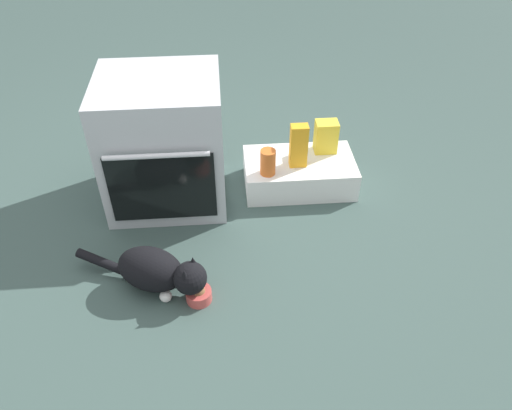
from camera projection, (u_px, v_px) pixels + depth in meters
ground at (180, 254)px, 2.39m from camera, size 8.00×8.00×0.00m
oven at (164, 143)px, 2.52m from camera, size 0.59×0.57×0.68m
pantry_cabinet at (299, 173)px, 2.75m from camera, size 0.60×0.35×0.16m
food_bowl at (199, 294)px, 2.17m from camera, size 0.11×0.11×0.08m
cat at (158, 271)px, 2.16m from camera, size 0.60×0.33×0.21m
sauce_jar at (268, 162)px, 2.57m from camera, size 0.08×0.08×0.14m
juice_carton at (299, 146)px, 2.59m from camera, size 0.09×0.06×0.24m
snack_bag at (326, 137)px, 2.72m from camera, size 0.12×0.09×0.18m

